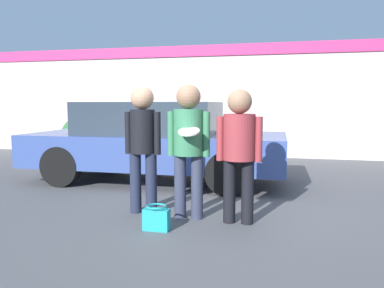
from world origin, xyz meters
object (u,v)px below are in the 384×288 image
at_px(person_left, 143,139).
at_px(person_middle_with_frisbee, 189,139).
at_px(shrub, 81,136).
at_px(handbag, 156,218).
at_px(person_right, 239,144).
at_px(parked_car_near, 155,141).

distance_m(person_left, person_middle_with_frisbee, 0.64).
xyz_separation_m(person_left, person_middle_with_frisbee, (0.64, -0.09, 0.02)).
relative_size(person_middle_with_frisbee, shrub, 1.55).
distance_m(person_middle_with_frisbee, handbag, 1.06).
height_order(person_right, handbag, person_right).
bearing_deg(shrub, person_middle_with_frisbee, -49.33).
bearing_deg(shrub, person_left, -53.23).
bearing_deg(person_middle_with_frisbee, shrub, 130.67).
xyz_separation_m(person_right, parked_car_near, (-1.81, 2.21, -0.21)).
distance_m(person_left, shrub, 6.30).
bearing_deg(handbag, person_middle_with_frisbee, 64.66).
distance_m(person_middle_with_frisbee, person_right, 0.64).
xyz_separation_m(person_middle_with_frisbee, shrub, (-4.40, 5.12, -0.47)).
relative_size(person_middle_with_frisbee, handbag, 5.64).
height_order(person_left, person_right, person_left).
xyz_separation_m(shrub, handbag, (4.15, -5.66, -0.41)).
relative_size(person_left, handbag, 5.60).
bearing_deg(parked_car_near, shrub, 137.39).
bearing_deg(person_right, handbag, -151.71).
height_order(person_left, shrub, person_left).
height_order(person_middle_with_frisbee, handbag, person_middle_with_frisbee).
xyz_separation_m(person_middle_with_frisbee, person_right, (0.64, -0.05, -0.05)).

